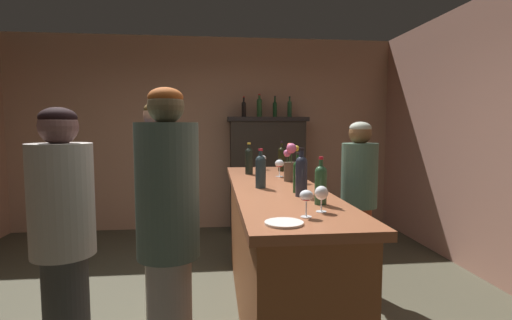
% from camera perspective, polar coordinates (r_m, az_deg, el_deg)
% --- Properties ---
extents(wall_back, '(5.71, 0.12, 2.83)m').
position_cam_1_polar(wall_back, '(5.77, -7.54, 3.89)').
color(wall_back, tan).
rests_on(wall_back, ground).
extents(bar_counter, '(0.66, 2.72, 1.06)m').
position_cam_1_polar(bar_counter, '(3.13, 2.85, -13.41)').
color(bar_counter, brown).
rests_on(bar_counter, ground).
extents(display_cabinet, '(1.14, 0.42, 1.66)m').
position_cam_1_polar(display_cabinet, '(5.56, 1.67, -1.79)').
color(display_cabinet, '#2B251F').
rests_on(display_cabinet, ground).
extents(wine_bottle_chardonnay, '(0.07, 0.07, 0.28)m').
position_cam_1_polar(wine_bottle_chardonnay, '(2.68, 6.32, -2.22)').
color(wine_bottle_chardonnay, '#193C1B').
rests_on(wine_bottle_chardonnay, bar_counter).
extents(wine_bottle_riesling, '(0.07, 0.07, 0.31)m').
position_cam_1_polar(wine_bottle_riesling, '(3.68, -1.04, 0.07)').
color(wine_bottle_riesling, black).
rests_on(wine_bottle_riesling, bar_counter).
extents(wine_bottle_syrah, '(0.07, 0.07, 0.28)m').
position_cam_1_polar(wine_bottle_syrah, '(2.30, 9.65, -3.40)').
color(wine_bottle_syrah, '#274C2C').
rests_on(wine_bottle_syrah, bar_counter).
extents(wine_bottle_merlot, '(0.08, 0.08, 0.32)m').
position_cam_1_polar(wine_bottle_merlot, '(2.54, 6.80, -2.07)').
color(wine_bottle_merlot, '#212432').
rests_on(wine_bottle_merlot, bar_counter).
extents(wine_bottle_rose, '(0.07, 0.07, 0.31)m').
position_cam_1_polar(wine_bottle_rose, '(3.95, 3.86, 0.33)').
color(wine_bottle_rose, black).
rests_on(wine_bottle_rose, bar_counter).
extents(wine_bottle_pinot, '(0.08, 0.08, 0.30)m').
position_cam_1_polar(wine_bottle_pinot, '(2.86, 0.70, -1.47)').
color(wine_bottle_pinot, '#212F34').
rests_on(wine_bottle_pinot, bar_counter).
extents(wine_glass_front, '(0.07, 0.07, 0.14)m').
position_cam_1_polar(wine_glass_front, '(1.97, 7.53, -5.52)').
color(wine_glass_front, white).
rests_on(wine_glass_front, bar_counter).
extents(wine_glass_mid, '(0.08, 0.08, 0.16)m').
position_cam_1_polar(wine_glass_mid, '(3.51, 3.53, -0.65)').
color(wine_glass_mid, white).
rests_on(wine_glass_mid, bar_counter).
extents(wine_glass_rear, '(0.07, 0.07, 0.15)m').
position_cam_1_polar(wine_glass_rear, '(4.10, 1.02, 0.15)').
color(wine_glass_rear, white).
rests_on(wine_glass_rear, bar_counter).
extents(wine_glass_spare, '(0.07, 0.07, 0.14)m').
position_cam_1_polar(wine_glass_spare, '(2.10, 9.75, -4.97)').
color(wine_glass_spare, white).
rests_on(wine_glass_spare, bar_counter).
extents(flower_arrangement, '(0.13, 0.15, 0.32)m').
position_cam_1_polar(flower_arrangement, '(3.23, 5.23, -0.70)').
color(flower_arrangement, '#49392B').
rests_on(flower_arrangement, bar_counter).
extents(cheese_plate, '(0.19, 0.19, 0.01)m').
position_cam_1_polar(cheese_plate, '(1.84, 4.21, -9.37)').
color(cheese_plate, white).
rests_on(cheese_plate, bar_counter).
extents(display_bottle_left, '(0.06, 0.06, 0.29)m').
position_cam_1_polar(display_bottle_left, '(5.49, -1.83, 7.74)').
color(display_bottle_left, black).
rests_on(display_bottle_left, display_cabinet).
extents(display_bottle_midleft, '(0.08, 0.08, 0.33)m').
position_cam_1_polar(display_bottle_midleft, '(5.51, 0.51, 7.98)').
color(display_bottle_midleft, '#285028').
rests_on(display_bottle_midleft, display_cabinet).
extents(display_bottle_center, '(0.06, 0.06, 0.30)m').
position_cam_1_polar(display_bottle_center, '(5.54, 2.84, 7.73)').
color(display_bottle_center, '#173F1E').
rests_on(display_bottle_center, display_cabinet).
extents(display_bottle_midright, '(0.06, 0.06, 0.30)m').
position_cam_1_polar(display_bottle_midright, '(5.58, 5.04, 7.74)').
color(display_bottle_midright, '#254B2B').
rests_on(display_bottle_midright, display_cabinet).
extents(patron_tall, '(0.31, 0.31, 1.70)m').
position_cam_1_polar(patron_tall, '(2.92, -14.33, -6.50)').
color(patron_tall, '#B0AC9D').
rests_on(patron_tall, ground).
extents(patron_by_cabinet, '(0.31, 0.31, 1.72)m').
position_cam_1_polar(patron_by_cabinet, '(2.00, -12.93, -11.78)').
color(patron_by_cabinet, '#999191').
rests_on(patron_by_cabinet, ground).
extents(patron_in_grey, '(0.33, 0.33, 1.63)m').
position_cam_1_polar(patron_in_grey, '(2.34, -26.81, -10.97)').
color(patron_in_grey, '#313231').
rests_on(patron_in_grey, ground).
extents(bartender, '(0.32, 0.32, 1.57)m').
position_cam_1_polar(bartender, '(3.58, 15.10, -5.62)').
color(bartender, maroon).
rests_on(bartender, ground).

